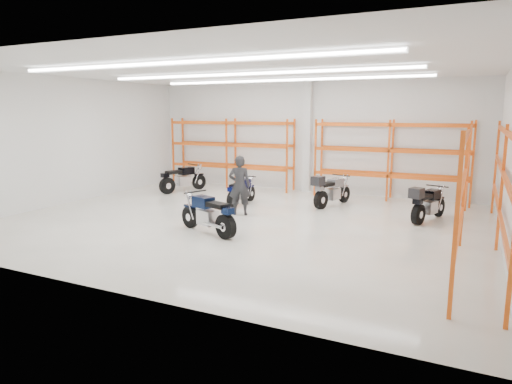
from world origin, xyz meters
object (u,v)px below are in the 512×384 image
at_px(motorcycle_back_b, 241,192).
at_px(structural_column, 307,137).
at_px(motorcycle_back_c, 330,191).
at_px(standing_man, 240,185).
at_px(motorcycle_main, 209,215).
at_px(motorcycle_back_a, 181,179).
at_px(motorcycle_back_d, 427,204).

relative_size(motorcycle_back_b, structural_column, 0.44).
distance_m(motorcycle_back_b, motorcycle_back_c, 3.15).
relative_size(standing_man, structural_column, 0.43).
bearing_deg(structural_column, motorcycle_back_c, -55.42).
xyz_separation_m(standing_man, structural_column, (0.46, 5.12, 1.29)).
bearing_deg(motorcycle_back_b, motorcycle_main, -74.58).
height_order(motorcycle_back_a, motorcycle_back_d, motorcycle_back_d).
bearing_deg(structural_column, motorcycle_main, -90.80).
distance_m(motorcycle_back_b, structural_column, 4.28).
relative_size(motorcycle_back_a, motorcycle_back_b, 1.09).
relative_size(motorcycle_main, motorcycle_back_c, 0.98).
relative_size(motorcycle_back_d, structural_column, 0.47).
distance_m(motorcycle_back_d, structural_column, 6.36).
height_order(motorcycle_back_a, motorcycle_back_c, motorcycle_back_c).
bearing_deg(standing_man, motorcycle_back_a, -54.86).
bearing_deg(motorcycle_back_c, motorcycle_main, -110.67).
bearing_deg(structural_column, motorcycle_back_b, -107.46).
distance_m(motorcycle_back_b, standing_man, 1.66).
bearing_deg(standing_man, structural_column, -116.64).
bearing_deg(motorcycle_back_d, standing_man, -163.35).
relative_size(motorcycle_main, motorcycle_back_d, 1.01).
relative_size(motorcycle_back_a, motorcycle_back_d, 1.03).
xyz_separation_m(motorcycle_back_b, structural_column, (1.17, 3.70, 1.79)).
bearing_deg(motorcycle_back_a, motorcycle_back_d, -6.53).
relative_size(motorcycle_back_a, standing_man, 1.14).
relative_size(motorcycle_back_b, standing_man, 1.04).
xyz_separation_m(motorcycle_back_c, standing_man, (-2.23, -2.55, 0.41)).
bearing_deg(motorcycle_back_c, standing_man, -131.17).
bearing_deg(motorcycle_back_c, motorcycle_back_b, -158.87).
relative_size(motorcycle_main, structural_column, 0.48).
distance_m(motorcycle_main, motorcycle_back_d, 6.57).
xyz_separation_m(motorcycle_back_a, motorcycle_back_b, (3.49, -1.34, -0.06)).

